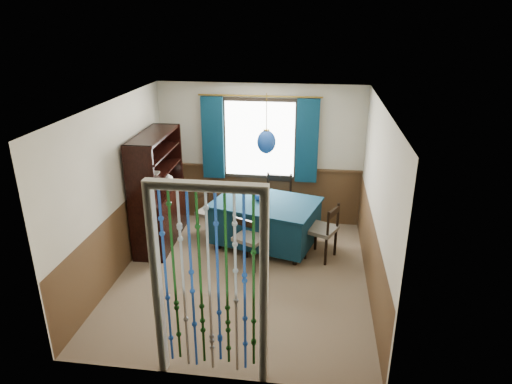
# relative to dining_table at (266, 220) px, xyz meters

# --- Properties ---
(floor) EXTENTS (4.00, 4.00, 0.00)m
(floor) POSITION_rel_dining_table_xyz_m (-0.22, -1.00, -0.45)
(floor) COLOR brown
(floor) RESTS_ON ground
(ceiling) EXTENTS (4.00, 4.00, 0.00)m
(ceiling) POSITION_rel_dining_table_xyz_m (-0.22, -1.00, 2.05)
(ceiling) COLOR silver
(ceiling) RESTS_ON ground
(wall_back) EXTENTS (3.60, 0.00, 3.60)m
(wall_back) POSITION_rel_dining_table_xyz_m (-0.22, 1.00, 0.80)
(wall_back) COLOR #BEB49B
(wall_back) RESTS_ON ground
(wall_front) EXTENTS (3.60, 0.00, 3.60)m
(wall_front) POSITION_rel_dining_table_xyz_m (-0.22, -3.00, 0.80)
(wall_front) COLOR #BEB49B
(wall_front) RESTS_ON ground
(wall_left) EXTENTS (0.00, 4.00, 4.00)m
(wall_left) POSITION_rel_dining_table_xyz_m (-2.02, -1.00, 0.80)
(wall_left) COLOR #BEB49B
(wall_left) RESTS_ON ground
(wall_right) EXTENTS (0.00, 4.00, 4.00)m
(wall_right) POSITION_rel_dining_table_xyz_m (1.58, -1.00, 0.80)
(wall_right) COLOR #BEB49B
(wall_right) RESTS_ON ground
(wainscot_back) EXTENTS (3.60, 0.00, 3.60)m
(wainscot_back) POSITION_rel_dining_table_xyz_m (-0.22, 0.99, 0.05)
(wainscot_back) COLOR #49311B
(wainscot_back) RESTS_ON ground
(wainscot_front) EXTENTS (3.60, 0.00, 3.60)m
(wainscot_front) POSITION_rel_dining_table_xyz_m (-0.22, -2.98, 0.05)
(wainscot_front) COLOR #49311B
(wainscot_front) RESTS_ON ground
(wainscot_left) EXTENTS (0.00, 4.00, 4.00)m
(wainscot_left) POSITION_rel_dining_table_xyz_m (-2.01, -1.00, 0.05)
(wainscot_left) COLOR #49311B
(wainscot_left) RESTS_ON ground
(wainscot_right) EXTENTS (0.00, 4.00, 4.00)m
(wainscot_right) POSITION_rel_dining_table_xyz_m (1.56, -1.00, 0.05)
(wainscot_right) COLOR #49311B
(wainscot_right) RESTS_ON ground
(window) EXTENTS (1.32, 0.12, 1.42)m
(window) POSITION_rel_dining_table_xyz_m (-0.22, 0.95, 1.10)
(window) COLOR black
(window) RESTS_ON wall_back
(doorway) EXTENTS (1.16, 0.12, 2.18)m
(doorway) POSITION_rel_dining_table_xyz_m (-0.22, -2.94, 0.60)
(doorway) COLOR silver
(doorway) RESTS_ON ground
(dining_table) EXTENTS (1.86, 1.51, 0.78)m
(dining_table) POSITION_rel_dining_table_xyz_m (0.00, 0.00, 0.00)
(dining_table) COLOR #0B293A
(dining_table) RESTS_ON floor
(chair_near) EXTENTS (0.56, 0.55, 0.86)m
(chair_near) POSITION_rel_dining_table_xyz_m (-0.16, -0.69, 0.01)
(chair_near) COLOR black
(chair_near) RESTS_ON floor
(chair_far) EXTENTS (0.50, 0.48, 0.98)m
(chair_far) POSITION_rel_dining_table_xyz_m (0.14, 0.67, 0.07)
(chair_far) COLOR black
(chair_far) RESTS_ON floor
(chair_left) EXTENTS (0.51, 0.52, 0.83)m
(chair_left) POSITION_rel_dining_table_xyz_m (-0.99, 0.23, -0.01)
(chair_left) COLOR black
(chair_left) RESTS_ON floor
(chair_right) EXTENTS (0.57, 0.58, 0.89)m
(chair_right) POSITION_rel_dining_table_xyz_m (0.93, -0.29, 0.02)
(chair_right) COLOR black
(chair_right) RESTS_ON floor
(sideboard) EXTENTS (0.52, 1.43, 1.86)m
(sideboard) POSITION_rel_dining_table_xyz_m (-1.76, -0.10, 0.19)
(sideboard) COLOR black
(sideboard) RESTS_ON floor
(pendant_lamp) EXTENTS (0.29, 0.29, 0.92)m
(pendant_lamp) POSITION_rel_dining_table_xyz_m (0.00, -0.00, 1.32)
(pendant_lamp) COLOR olive
(pendant_lamp) RESTS_ON ceiling
(vase_table) EXTENTS (0.22, 0.22, 0.18)m
(vase_table) POSITION_rel_dining_table_xyz_m (-0.11, 0.07, 0.42)
(vase_table) COLOR #153E94
(vase_table) RESTS_ON dining_table
(bowl_shelf) EXTENTS (0.24, 0.24, 0.06)m
(bowl_shelf) POSITION_rel_dining_table_xyz_m (-1.69, -0.37, 0.85)
(bowl_shelf) COLOR beige
(bowl_shelf) RESTS_ON sideboard
(vase_sideboard) EXTENTS (0.25, 0.25, 0.20)m
(vase_sideboard) POSITION_rel_dining_table_xyz_m (-1.69, 0.26, 0.58)
(vase_sideboard) COLOR beige
(vase_sideboard) RESTS_ON sideboard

